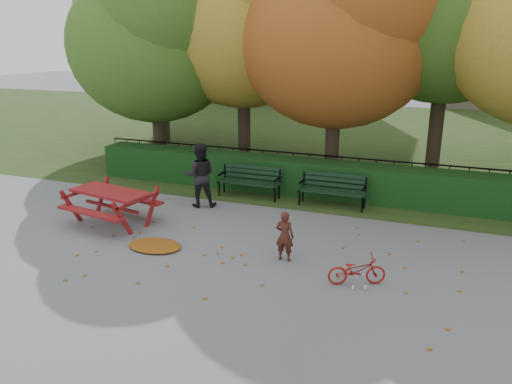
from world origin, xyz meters
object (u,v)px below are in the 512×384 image
(bench_right, at_px, (333,188))
(tree_f, at_px, (162,2))
(bicycle, at_px, (357,270))
(child, at_px, (285,236))
(tree_b, at_px, (251,4))
(tree_a, at_px, (158,33))
(picnic_table, at_px, (111,198))
(tree_c, at_px, (348,21))
(adult, at_px, (200,175))
(bench_left, at_px, (250,179))

(bench_right, bearing_deg, tree_f, 146.08)
(bicycle, bearing_deg, child, 47.70)
(bench_right, bearing_deg, tree_b, 139.33)
(tree_a, distance_m, picnic_table, 6.58)
(tree_c, bearing_deg, adult, -131.13)
(tree_b, bearing_deg, tree_a, -156.95)
(child, bearing_deg, bench_left, -58.69)
(tree_a, bearing_deg, bench_right, -16.61)
(tree_b, distance_m, picnic_table, 7.96)
(tree_f, relative_size, bench_right, 5.10)
(bench_left, bearing_deg, tree_b, 110.58)
(tree_a, bearing_deg, bench_left, -25.76)
(child, relative_size, adult, 0.61)
(bench_right, height_order, adult, adult)
(tree_f, bearing_deg, tree_c, -22.35)
(bicycle, bearing_deg, tree_c, -9.20)
(tree_a, bearing_deg, bicycle, -38.72)
(tree_c, height_order, bicycle, tree_c)
(tree_f, xyz_separation_m, child, (8.05, -9.27, -5.16))
(tree_b, xyz_separation_m, picnic_table, (-1.22, -6.28, -4.74))
(bench_left, bearing_deg, bicycle, -48.48)
(bench_right, relative_size, picnic_table, 0.81)
(tree_f, bearing_deg, child, -49.05)
(tree_a, bearing_deg, child, -42.60)
(tree_b, height_order, adult, tree_b)
(picnic_table, bearing_deg, bench_right, 44.32)
(child, relative_size, bicycle, 0.98)
(child, xyz_separation_m, bicycle, (1.57, -0.54, -0.25))
(bench_left, xyz_separation_m, bench_right, (2.40, 0.00, 0.00))
(bench_left, bearing_deg, bench_right, 0.00)
(tree_a, height_order, bench_left, tree_a)
(tree_f, xyz_separation_m, picnic_table, (3.46, -8.77, -5.03))
(bench_left, relative_size, adult, 1.04)
(bench_right, bearing_deg, bicycle, -72.05)
(child, height_order, bicycle, child)
(tree_b, bearing_deg, adult, -87.32)
(bench_right, xyz_separation_m, bicycle, (1.38, -4.27, -0.24))
(child, distance_m, adult, 4.02)
(tree_c, xyz_separation_m, adult, (-3.08, -3.52, -3.96))
(tree_a, height_order, child, tree_a)
(picnic_table, bearing_deg, tree_b, 89.12)
(picnic_table, bearing_deg, tree_f, 121.70)
(tree_c, bearing_deg, bench_left, -133.36)
(bicycle, bearing_deg, tree_a, 27.91)
(tree_b, relative_size, tree_c, 1.10)
(tree_b, height_order, bench_left, tree_b)
(tree_b, bearing_deg, picnic_table, -101.03)
(tree_a, relative_size, bicycle, 6.94)
(tree_c, bearing_deg, picnic_table, -129.32)
(tree_c, bearing_deg, bicycle, -75.83)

